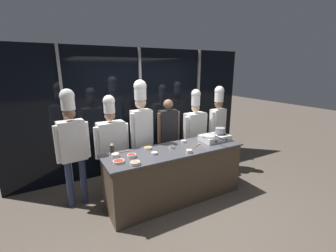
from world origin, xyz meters
TOP-DOWN VIEW (x-y plane):
  - ground_plane at (0.00, 0.00)m, footprint 24.00×24.00m
  - window_wall_back at (0.00, 1.52)m, footprint 5.50×0.09m
  - demo_counter at (0.00, 0.00)m, footprint 2.46×0.76m
  - portable_stove at (0.90, 0.03)m, footprint 0.54×0.37m
  - frying_pan at (0.77, 0.02)m, footprint 0.31×0.54m
  - stock_pot at (1.02, 0.03)m, footprint 0.21×0.18m
  - squeeze_bottle_soy at (-1.01, 0.28)m, footprint 0.06×0.06m
  - prep_bowl_mushrooms at (-0.83, -0.27)m, footprint 0.15×0.15m
  - prep_bowl_bell_pepper at (-0.78, 0.01)m, footprint 0.14×0.14m
  - prep_bowl_rice at (-1.00, 0.14)m, footprint 0.12×0.12m
  - prep_bowl_ginger at (0.11, -0.26)m, footprint 0.10×0.10m
  - prep_bowl_chili_flakes at (-1.02, -0.08)m, footprint 0.17×0.17m
  - prep_bowl_noodles at (0.32, 0.22)m, footprint 0.10×0.10m
  - prep_bowl_onion at (-0.42, -0.05)m, footprint 0.10×0.10m
  - prep_bowl_soy_glaze at (-0.04, 0.05)m, footprint 0.10×0.10m
  - prep_bowl_carrots at (-0.41, 0.22)m, footprint 0.13×0.13m
  - serving_spoon_slotted at (0.48, -0.02)m, footprint 0.25×0.18m
  - serving_spoon_solid at (-0.78, 0.30)m, footprint 0.23×0.07m
  - chef_head at (-1.55, 0.64)m, footprint 0.53×0.25m
  - chef_sous at (-0.90, 0.69)m, footprint 0.62×0.26m
  - chef_line at (-0.35, 0.63)m, footprint 0.47×0.24m
  - person_guest at (0.26, 0.72)m, footprint 0.48×0.22m
  - chef_pastry at (0.95, 0.74)m, footprint 0.61×0.28m
  - chef_apprentice at (1.49, 0.63)m, footprint 0.47×0.24m

SIDE VIEW (x-z plane):
  - ground_plane at x=0.00m, z-range 0.00..0.00m
  - demo_counter at x=0.00m, z-range 0.00..0.94m
  - serving_spoon_solid at x=-0.78m, z-range 0.94..0.95m
  - serving_spoon_slotted at x=0.48m, z-range 0.94..0.95m
  - prep_bowl_chili_flakes at x=-1.02m, z-range 0.94..0.97m
  - prep_bowl_onion at x=-0.42m, z-range 0.94..0.97m
  - prep_bowl_carrots at x=-0.41m, z-range 0.94..0.98m
  - prep_bowl_noodles at x=0.32m, z-range 0.94..0.98m
  - prep_bowl_soy_glaze at x=-0.04m, z-range 0.94..0.98m
  - prep_bowl_mushrooms at x=-0.83m, z-range 0.94..0.99m
  - prep_bowl_bell_pepper at x=-0.78m, z-range 0.94..0.99m
  - prep_bowl_ginger at x=0.11m, z-range 0.94..0.99m
  - prep_bowl_rice at x=-1.00m, z-range 0.94..1.00m
  - portable_stove at x=0.90m, z-range 0.93..1.05m
  - chef_pastry at x=0.95m, z-range 0.10..1.95m
  - squeeze_bottle_soy at x=-1.01m, z-range 0.93..1.13m
  - chef_sous at x=-0.90m, z-range 0.12..1.96m
  - person_guest at x=0.26m, z-range 0.20..1.88m
  - frying_pan at x=0.77m, z-range 1.05..1.09m
  - stock_pot at x=1.02m, z-range 1.06..1.17m
  - chef_apprentice at x=1.49m, z-range 0.19..2.09m
  - chef_head at x=-1.55m, z-range 0.19..2.17m
  - chef_line at x=-0.35m, z-range 0.25..2.33m
  - window_wall_back at x=0.00m, z-range 0.00..2.70m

